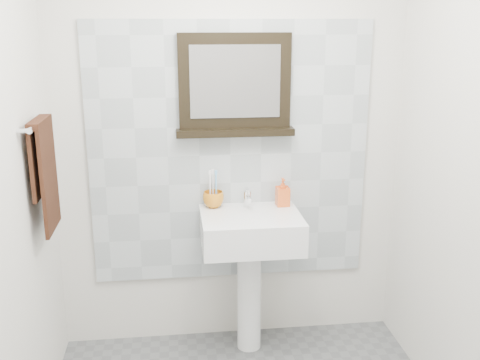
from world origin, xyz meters
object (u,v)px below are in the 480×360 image
Objects in this scene: pedestal_sink at (250,245)px; soap_dispenser at (283,192)px; toothbrush_cup at (213,199)px; framed_mirror at (235,87)px; hand_towel at (44,166)px.

soap_dispenser is at bearing 31.22° from pedestal_sink.
framed_mirror is (0.13, 0.04, 0.63)m from toothbrush_cup.
pedestal_sink is 8.12× the size of toothbrush_cup.
toothbrush_cup is 0.22× the size of hand_towel.
framed_mirror is (-0.27, 0.06, 0.59)m from soap_dispenser.
pedestal_sink is at bearing -70.51° from framed_mirror.
toothbrush_cup is 0.18× the size of framed_mirror.
hand_towel is at bearing -167.37° from soap_dispenser.
hand_towel is at bearing -157.67° from framed_mirror.
framed_mirror is 1.09m from hand_towel.
framed_mirror is at bearing 18.99° from toothbrush_cup.
pedestal_sink reaches higher than toothbrush_cup.
pedestal_sink is 0.33m from toothbrush_cup.
soap_dispenser reaches higher than pedestal_sink.
framed_mirror reaches higher than hand_towel.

